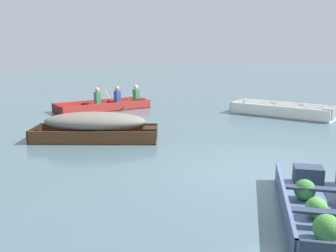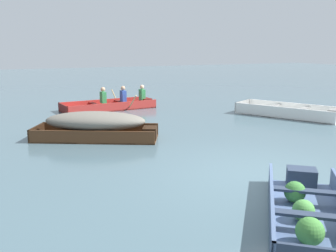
# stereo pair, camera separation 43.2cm
# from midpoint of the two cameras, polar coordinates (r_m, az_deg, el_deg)

# --- Properties ---
(ground_plane) EXTENTS (80.00, 80.00, 0.00)m
(ground_plane) POSITION_cam_midpoint_polar(r_m,az_deg,el_deg) (7.57, 13.59, -7.19)
(ground_plane) COLOR #47606B
(dinghy_slate_blue_foreground) EXTENTS (2.73, 2.95, 0.39)m
(dinghy_slate_blue_foreground) POSITION_cam_midpoint_polar(r_m,az_deg,el_deg) (5.98, 20.00, -11.38)
(dinghy_slate_blue_foreground) COLOR #475B7F
(dinghy_slate_blue_foreground) RESTS_ON ground
(skiff_dark_varnish_near_moored) EXTENTS (3.41, 2.55, 0.75)m
(skiff_dark_varnish_near_moored) POSITION_cam_midpoint_polar(r_m,az_deg,el_deg) (10.15, -12.12, 0.24)
(skiff_dark_varnish_near_moored) COLOR #4C2D19
(skiff_dark_varnish_near_moored) RESTS_ON ground
(skiff_white_mid_moored) EXTENTS (2.72, 3.73, 0.42)m
(skiff_white_mid_moored) POSITION_cam_midpoint_polar(r_m,az_deg,el_deg) (14.07, 16.75, 2.03)
(skiff_white_mid_moored) COLOR white
(skiff_white_mid_moored) RESTS_ON ground
(rowboat_red_with_crew) EXTENTS (3.77, 2.43, 0.90)m
(rowboat_red_with_crew) POSITION_cam_midpoint_polar(r_m,az_deg,el_deg) (15.16, -9.88, 3.23)
(rowboat_red_with_crew) COLOR #AD2D28
(rowboat_red_with_crew) RESTS_ON ground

